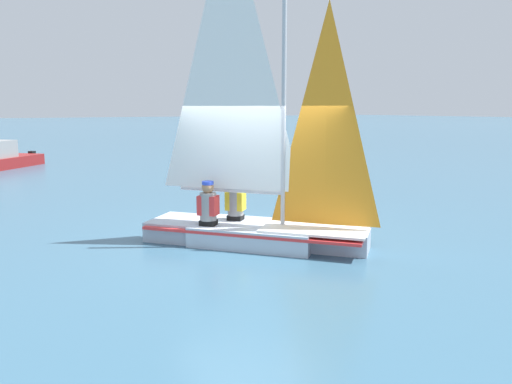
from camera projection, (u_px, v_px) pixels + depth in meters
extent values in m
plane|color=#38607A|center=(256.00, 243.00, 9.18)|extent=(260.00, 260.00, 0.00)
cube|color=#B2BCCC|center=(256.00, 234.00, 9.15)|extent=(2.54, 2.42, 0.36)
cube|color=#B2BCCC|center=(342.00, 241.00, 8.68)|extent=(1.17, 1.14, 0.36)
cube|color=#B2BCCC|center=(179.00, 228.00, 9.62)|extent=(1.42, 1.44, 0.36)
cube|color=red|center=(256.00, 228.00, 9.13)|extent=(3.88, 3.53, 0.05)
cube|color=silver|center=(316.00, 228.00, 8.78)|extent=(2.16, 2.08, 0.04)
cylinder|color=#B7B7BC|center=(284.00, 64.00, 8.49)|extent=(0.08, 0.08, 5.68)
cylinder|color=#B7B7BC|center=(231.00, 190.00, 9.16)|extent=(1.58, 1.32, 0.07)
pyramid|color=white|center=(229.00, 50.00, 8.75)|extent=(1.49, 1.24, 4.93)
pyramid|color=orange|center=(327.00, 115.00, 8.41)|extent=(1.08, 0.90, 3.75)
cube|color=black|center=(155.00, 228.00, 9.78)|extent=(0.08, 0.07, 0.25)
cube|color=black|center=(236.00, 226.00, 9.51)|extent=(0.37, 0.36, 0.45)
cylinder|color=gray|center=(236.00, 202.00, 9.43)|extent=(0.42, 0.42, 0.50)
cube|color=yellow|center=(235.00, 201.00, 9.43)|extent=(0.43, 0.42, 0.35)
sphere|color=#A87A56|center=(235.00, 184.00, 9.37)|extent=(0.22, 0.22, 0.22)
cylinder|color=red|center=(235.00, 179.00, 9.36)|extent=(0.29, 0.29, 0.06)
cube|color=black|center=(209.00, 232.00, 9.08)|extent=(0.37, 0.36, 0.45)
cylinder|color=gray|center=(208.00, 206.00, 9.00)|extent=(0.42, 0.42, 0.50)
cube|color=red|center=(208.00, 205.00, 9.00)|extent=(0.43, 0.42, 0.35)
sphere|color=#A87A56|center=(208.00, 187.00, 8.94)|extent=(0.22, 0.22, 0.22)
cylinder|color=blue|center=(208.00, 183.00, 8.93)|extent=(0.29, 0.29, 0.06)
cube|color=maroon|center=(1.00, 163.00, 20.66)|extent=(3.58, 3.64, 0.46)
cube|color=black|center=(32.00, 157.00, 22.52)|extent=(0.34, 0.34, 0.55)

